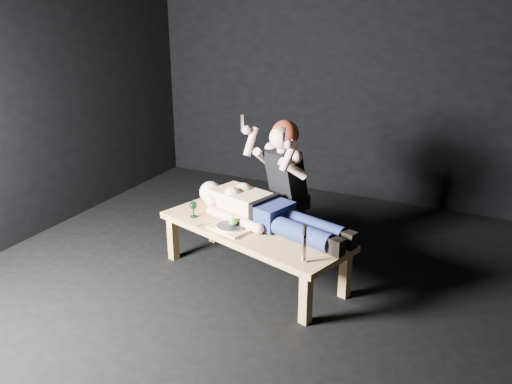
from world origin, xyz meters
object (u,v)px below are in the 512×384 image
table (253,252)px  kneeling_woman (293,188)px  lying_man (269,210)px  carving_knife (304,244)px  serving_tray (230,228)px  goblet (193,209)px

table → kneeling_woman: kneeling_woman is taller
table → lying_man: lying_man is taller
table → kneeling_woman: (0.13, 0.52, 0.43)m
lying_man → carving_knife: (0.51, -0.50, 0.01)m
lying_man → serving_tray: size_ratio=5.08×
table → kneeling_woman: bearing=92.6°
lying_man → table: bearing=-110.1°
serving_tray → carving_knife: bearing=-19.8°
table → serving_tray: size_ratio=5.07×
goblet → serving_tray: bearing=-12.5°
lying_man → goblet: (-0.66, -0.14, -0.06)m
table → lying_man: size_ratio=1.00×
lying_man → kneeling_woman: bearing=100.7°
serving_tray → goblet: goblet is taller
lying_man → goblet: size_ratio=11.56×
serving_tray → table: bearing=35.9°
serving_tray → goblet: size_ratio=2.28×
lying_man → carving_knife: 0.71m
kneeling_woman → carving_knife: kneeling_woman is taller
lying_man → kneeling_woman: 0.41m
goblet → table: bearing=2.2°
lying_man → goblet: lying_man is taller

